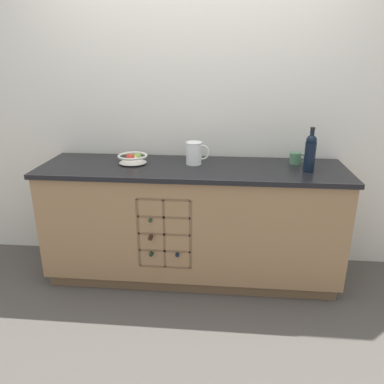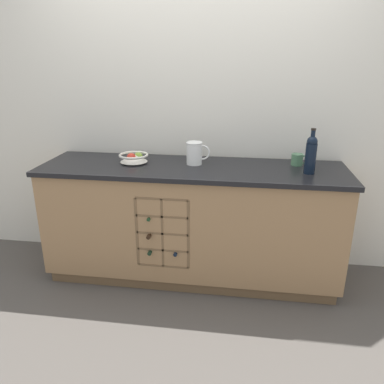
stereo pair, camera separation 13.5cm
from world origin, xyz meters
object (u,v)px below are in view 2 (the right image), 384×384
at_px(white_pitcher, 195,153).
at_px(standing_wine_bottle, 311,154).
at_px(ceramic_mug, 298,160).
at_px(fruit_bowl, 134,157).

height_order(white_pitcher, standing_wine_bottle, standing_wine_bottle).
bearing_deg(standing_wine_bottle, ceramic_mug, 105.65).
height_order(fruit_bowl, standing_wine_bottle, standing_wine_bottle).
height_order(fruit_bowl, white_pitcher, white_pitcher).
relative_size(fruit_bowl, ceramic_mug, 1.87).
bearing_deg(fruit_bowl, standing_wine_bottle, -4.18).
bearing_deg(ceramic_mug, white_pitcher, -173.95).
bearing_deg(standing_wine_bottle, white_pitcher, 171.62).
xyz_separation_m(ceramic_mug, standing_wine_bottle, (0.06, -0.20, 0.10)).
distance_m(white_pitcher, standing_wine_bottle, 0.83).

